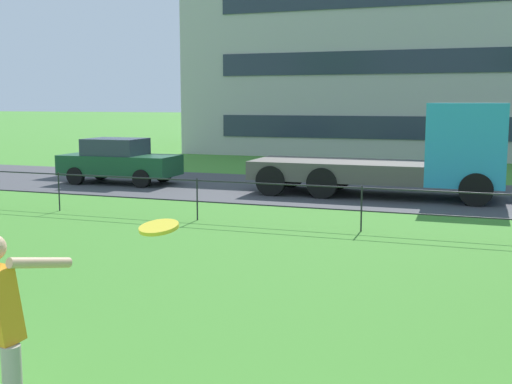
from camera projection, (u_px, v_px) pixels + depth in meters
street_strip at (336, 191)px, 20.33m from camera, size 80.00×6.72×0.01m
park_fence at (276, 196)px, 14.60m from camera, size 35.15×0.04×1.00m
frisbee at (159, 227)px, 4.32m from camera, size 0.33×0.33×0.08m
car_dark_green_right at (119, 161)px, 22.16m from camera, size 4.06×1.94×1.54m
flatbed_truck_far_right at (413, 156)px, 18.83m from camera, size 7.31×2.46×2.75m
apartment_building_background at (492, 35)px, 35.61m from camera, size 31.14×14.95×12.78m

